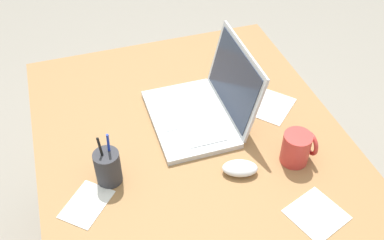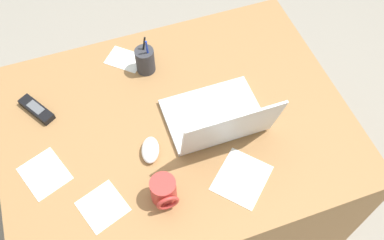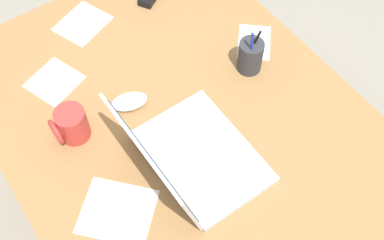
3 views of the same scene
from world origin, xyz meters
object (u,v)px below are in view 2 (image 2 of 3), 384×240
object	(u,v)px
coffee_mug_white	(164,191)
computer_mouse	(150,150)
pen_holder	(145,60)
laptop	(219,119)
cordless_phone	(37,109)

from	to	relation	value
coffee_mug_white	computer_mouse	bearing A→B (deg)	-91.42
coffee_mug_white	pen_holder	bearing A→B (deg)	-99.80
computer_mouse	laptop	bearing A→B (deg)	-157.00
pen_holder	coffee_mug_white	bearing A→B (deg)	80.20
laptop	cordless_phone	size ratio (longest dim) A/B	2.25
coffee_mug_white	cordless_phone	bearing A→B (deg)	-54.61
cordless_phone	pen_holder	bearing A→B (deg)	-172.12
computer_mouse	pen_holder	world-z (taller)	pen_holder
coffee_mug_white	laptop	bearing A→B (deg)	-142.93
laptop	coffee_mug_white	bearing A→B (deg)	37.07
laptop	computer_mouse	bearing A→B (deg)	4.98
computer_mouse	cordless_phone	distance (m)	0.45
cordless_phone	pen_holder	world-z (taller)	pen_holder
laptop	pen_holder	distance (m)	0.37
laptop	coffee_mug_white	size ratio (longest dim) A/B	3.38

